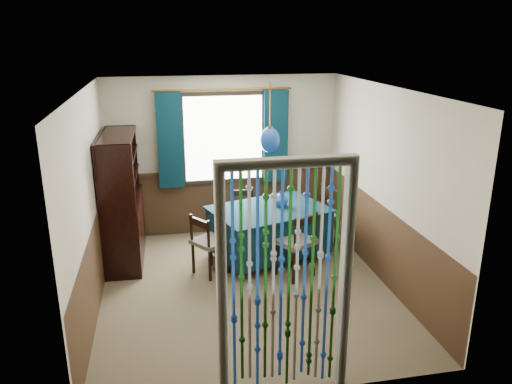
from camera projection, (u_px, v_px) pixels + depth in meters
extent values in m
plane|color=brown|center=(246.00, 288.00, 6.36)|extent=(4.00, 4.00, 0.00)
plane|color=silver|center=(245.00, 89.00, 5.60)|extent=(4.00, 4.00, 0.00)
plane|color=beige|center=(223.00, 156.00, 7.85)|extent=(3.60, 0.00, 3.60)
plane|color=beige|center=(287.00, 269.00, 4.11)|extent=(3.60, 0.00, 3.60)
plane|color=beige|center=(89.00, 205.00, 5.65)|extent=(0.00, 4.00, 4.00)
plane|color=beige|center=(385.00, 187.00, 6.31)|extent=(0.00, 4.00, 4.00)
plane|color=#3F2918|center=(224.00, 202.00, 8.06)|extent=(3.60, 0.00, 3.60)
plane|color=#3F2918|center=(285.00, 346.00, 4.35)|extent=(3.60, 0.00, 3.60)
plane|color=#3F2918|center=(97.00, 264.00, 5.88)|extent=(0.00, 4.00, 4.00)
plane|color=#3F2918|center=(380.00, 241.00, 6.54)|extent=(0.00, 4.00, 4.00)
cube|color=black|center=(223.00, 138.00, 7.71)|extent=(1.32, 0.12, 1.42)
cube|color=#0A2937|center=(269.00, 230.00, 7.11)|extent=(1.74, 1.44, 0.60)
cube|color=#0A2937|center=(269.00, 209.00, 7.01)|extent=(1.82, 1.51, 0.03)
cylinder|color=black|center=(243.00, 273.00, 6.61)|extent=(0.07, 0.07, 0.14)
cylinder|color=black|center=(319.00, 253.00, 7.19)|extent=(0.07, 0.07, 0.14)
cylinder|color=black|center=(219.00, 252.00, 7.25)|extent=(0.07, 0.07, 0.14)
cylinder|color=black|center=(291.00, 236.00, 7.82)|extent=(0.07, 0.07, 0.14)
cylinder|color=black|center=(294.00, 268.00, 6.40)|extent=(0.05, 0.05, 0.46)
cylinder|color=black|center=(314.00, 260.00, 6.63)|extent=(0.05, 0.05, 0.46)
cylinder|color=black|center=(276.00, 259.00, 6.66)|extent=(0.05, 0.05, 0.46)
cylinder|color=black|center=(296.00, 251.00, 6.88)|extent=(0.05, 0.05, 0.46)
cube|color=#5B5549|center=(295.00, 241.00, 6.56)|extent=(0.60, 0.59, 0.06)
cube|color=black|center=(306.00, 221.00, 6.32)|extent=(0.36, 0.22, 0.10)
cylinder|color=black|center=(295.00, 235.00, 6.25)|extent=(0.04, 0.04, 0.45)
cylinder|color=black|center=(316.00, 228.00, 6.48)|extent=(0.04, 0.04, 0.45)
cylinder|color=black|center=(252.00, 225.00, 7.89)|extent=(0.04, 0.04, 0.42)
cylinder|color=black|center=(232.00, 227.00, 7.82)|extent=(0.04, 0.04, 0.42)
cylinder|color=black|center=(257.00, 232.00, 7.60)|extent=(0.04, 0.04, 0.42)
cylinder|color=black|center=(236.00, 234.00, 7.53)|extent=(0.04, 0.04, 0.42)
cube|color=#5B5549|center=(244.00, 215.00, 7.64)|extent=(0.42, 0.41, 0.06)
cube|color=black|center=(242.00, 193.00, 7.70)|extent=(0.35, 0.05, 0.09)
cylinder|color=black|center=(252.00, 200.00, 7.77)|extent=(0.04, 0.04, 0.41)
cylinder|color=black|center=(231.00, 201.00, 7.70)|extent=(0.04, 0.04, 0.41)
cylinder|color=black|center=(193.00, 258.00, 6.71)|extent=(0.04, 0.04, 0.43)
cylinder|color=black|center=(210.00, 266.00, 6.49)|extent=(0.04, 0.04, 0.43)
cylinder|color=black|center=(211.00, 251.00, 6.93)|extent=(0.04, 0.04, 0.43)
cylinder|color=black|center=(228.00, 258.00, 6.71)|extent=(0.04, 0.04, 0.43)
cube|color=#5B5549|center=(210.00, 241.00, 6.63)|extent=(0.57, 0.57, 0.06)
cube|color=black|center=(199.00, 223.00, 6.42)|extent=(0.24, 0.32, 0.10)
cylinder|color=black|center=(191.00, 229.00, 6.57)|extent=(0.04, 0.04, 0.42)
cylinder|color=black|center=(208.00, 236.00, 6.35)|extent=(0.04, 0.04, 0.42)
cylinder|color=black|center=(336.00, 233.00, 7.53)|extent=(0.04, 0.04, 0.46)
cylinder|color=black|center=(319.00, 225.00, 7.81)|extent=(0.04, 0.04, 0.46)
cylinder|color=black|center=(319.00, 238.00, 7.33)|extent=(0.04, 0.04, 0.46)
cylinder|color=black|center=(303.00, 230.00, 7.62)|extent=(0.04, 0.04, 0.46)
cube|color=#5B5549|center=(320.00, 215.00, 7.49)|extent=(0.57, 0.58, 0.06)
cube|color=black|center=(330.00, 192.00, 7.49)|extent=(0.20, 0.37, 0.10)
cylinder|color=black|center=(338.00, 204.00, 7.39)|extent=(0.04, 0.04, 0.45)
cylinder|color=black|center=(321.00, 198.00, 7.68)|extent=(0.04, 0.04, 0.45)
cube|color=black|center=(125.00, 229.00, 7.06)|extent=(0.51, 1.40, 0.91)
cube|color=black|center=(116.00, 181.00, 6.17)|extent=(0.43, 0.06, 0.91)
cube|color=black|center=(122.00, 156.00, 7.41)|extent=(0.43, 0.06, 0.91)
cube|color=black|center=(117.00, 136.00, 6.66)|extent=(0.46, 1.40, 0.04)
cube|color=black|center=(103.00, 168.00, 6.75)|extent=(0.06, 1.37, 0.91)
cube|color=black|center=(123.00, 177.00, 6.83)|extent=(0.41, 1.31, 0.02)
cube|color=black|center=(121.00, 155.00, 6.74)|extent=(0.41, 1.31, 0.02)
cylinder|color=olive|center=(270.00, 111.00, 6.59)|extent=(0.01, 0.01, 0.77)
ellipsoid|color=#164298|center=(270.00, 140.00, 6.71)|extent=(0.27, 0.27, 0.34)
cylinder|color=olive|center=(270.00, 128.00, 6.66)|extent=(0.08, 0.08, 0.03)
imported|color=#164298|center=(281.00, 199.00, 7.08)|extent=(0.21, 0.21, 0.21)
imported|color=beige|center=(122.00, 181.00, 6.49)|extent=(0.26, 0.26, 0.05)
imported|color=beige|center=(126.00, 187.00, 7.17)|extent=(0.18, 0.18, 0.17)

